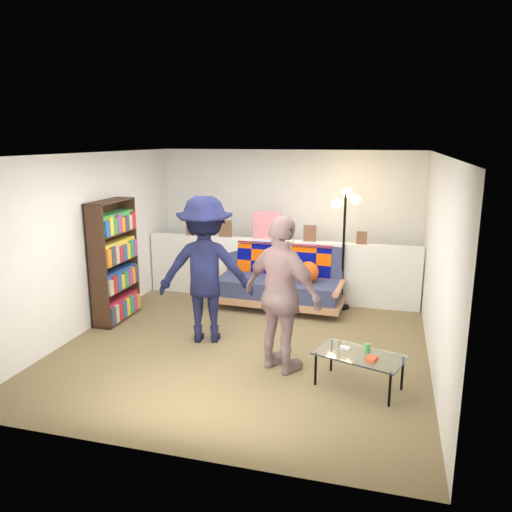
# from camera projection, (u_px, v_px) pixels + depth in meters

# --- Properties ---
(ground) EXTENTS (5.00, 5.00, 0.00)m
(ground) POSITION_uv_depth(u_px,v_px,m) (248.00, 341.00, 6.53)
(ground) COLOR brown
(ground) RESTS_ON ground
(room_shell) EXTENTS (4.60, 5.05, 2.45)m
(room_shell) POSITION_uv_depth(u_px,v_px,m) (257.00, 209.00, 6.59)
(room_shell) COLOR silver
(room_shell) RESTS_ON ground
(half_wall_ledge) EXTENTS (4.45, 0.15, 1.00)m
(half_wall_ledge) POSITION_uv_depth(u_px,v_px,m) (279.00, 270.00, 8.11)
(half_wall_ledge) COLOR silver
(half_wall_ledge) RESTS_ON ground
(ledge_decor) EXTENTS (2.97, 0.02, 0.45)m
(ledge_decor) POSITION_uv_depth(u_px,v_px,m) (265.00, 228.00, 7.99)
(ledge_decor) COLOR brown
(ledge_decor) RESTS_ON half_wall_ledge
(futon_sofa) EXTENTS (2.05, 1.05, 0.86)m
(futon_sofa) POSITION_uv_depth(u_px,v_px,m) (281.00, 281.00, 7.80)
(futon_sofa) COLOR tan
(futon_sofa) RESTS_ON ground
(bookshelf) EXTENTS (0.29, 0.87, 1.74)m
(bookshelf) POSITION_uv_depth(u_px,v_px,m) (114.00, 265.00, 7.14)
(bookshelf) COLOR black
(bookshelf) RESTS_ON ground
(coffee_table) EXTENTS (1.01, 0.75, 0.47)m
(coffee_table) POSITION_uv_depth(u_px,v_px,m) (360.00, 357.00, 5.23)
(coffee_table) COLOR black
(coffee_table) RESTS_ON ground
(floor_lamp) EXTENTS (0.43, 0.34, 1.86)m
(floor_lamp) POSITION_uv_depth(u_px,v_px,m) (345.00, 224.00, 7.53)
(floor_lamp) COLOR black
(floor_lamp) RESTS_ON ground
(person_left) EXTENTS (1.36, 0.98, 1.89)m
(person_left) POSITION_uv_depth(u_px,v_px,m) (205.00, 270.00, 6.38)
(person_left) COLOR black
(person_left) RESTS_ON ground
(person_right) EXTENTS (1.12, 0.88, 1.78)m
(person_right) POSITION_uv_depth(u_px,v_px,m) (282.00, 295.00, 5.52)
(person_right) COLOR tan
(person_right) RESTS_ON ground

